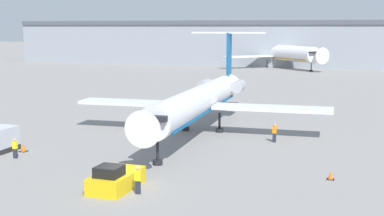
% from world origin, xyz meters
% --- Properties ---
extents(ground_plane, '(600.00, 600.00, 0.00)m').
position_xyz_m(ground_plane, '(0.00, 0.00, 0.00)').
color(ground_plane, gray).
extents(terminal_building, '(180.00, 16.80, 12.64)m').
position_xyz_m(terminal_building, '(0.00, 120.00, 6.35)').
color(terminal_building, '#8C939E').
rests_on(terminal_building, ground).
extents(airplane_main, '(26.76, 32.40, 10.25)m').
position_xyz_m(airplane_main, '(-1.04, 20.50, 3.50)').
color(airplane_main, silver).
rests_on(airplane_main, ground).
extents(pushback_tug, '(2.33, 4.63, 1.83)m').
position_xyz_m(pushback_tug, '(-0.39, 0.43, 0.68)').
color(pushback_tug, yellow).
rests_on(pushback_tug, ground).
extents(worker_near_tug, '(0.40, 0.26, 1.87)m').
position_xyz_m(worker_near_tug, '(1.49, -0.11, 0.99)').
color(worker_near_tug, '#232838').
rests_on(worker_near_tug, ground).
extents(worker_by_wing, '(0.40, 0.25, 1.81)m').
position_xyz_m(worker_by_wing, '(7.04, 18.66, 0.96)').
color(worker_by_wing, '#232838').
rests_on(worker_by_wing, ground).
extents(worker_on_apron, '(0.40, 0.24, 1.70)m').
position_xyz_m(worker_on_apron, '(-12.29, 5.32, 0.89)').
color(worker_on_apron, '#232838').
rests_on(worker_on_apron, ground).
extents(traffic_cone_left, '(0.66, 0.66, 0.79)m').
position_xyz_m(traffic_cone_left, '(-13.18, 7.59, 0.38)').
color(traffic_cone_left, black).
rests_on(traffic_cone_left, ground).
extents(traffic_cone_right, '(0.53, 0.53, 0.60)m').
position_xyz_m(traffic_cone_right, '(13.18, 7.53, 0.28)').
color(traffic_cone_right, black).
rests_on(traffic_cone_right, ground).
extents(airplane_parked_far_left, '(30.12, 30.92, 11.15)m').
position_xyz_m(airplane_parked_far_left, '(-9.47, 112.95, 4.03)').
color(airplane_parked_far_left, white).
rests_on(airplane_parked_far_left, ground).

